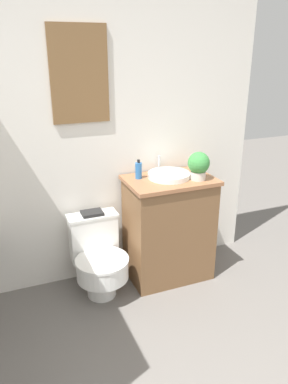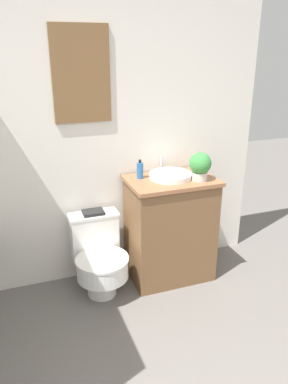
{
  "view_description": "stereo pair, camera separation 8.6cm",
  "coord_description": "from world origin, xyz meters",
  "views": [
    {
      "loc": [
        -0.38,
        -0.35,
        1.81
      ],
      "look_at": [
        0.54,
        1.91,
        0.87
      ],
      "focal_mm": 35.0,
      "sensor_mm": 36.0,
      "label": 1
    },
    {
      "loc": [
        -0.3,
        -0.38,
        1.81
      ],
      "look_at": [
        0.54,
        1.91,
        0.87
      ],
      "focal_mm": 35.0,
      "sensor_mm": 36.0,
      "label": 2
    }
  ],
  "objects": [
    {
      "name": "wall_back",
      "position": [
        0.0,
        2.38,
        1.26
      ],
      "size": [
        3.37,
        0.07,
        2.5
      ],
      "color": "white",
      "rests_on": "ground_plane"
    },
    {
      "name": "toilet",
      "position": [
        0.24,
        2.1,
        0.3
      ],
      "size": [
        0.4,
        0.51,
        0.61
      ],
      "color": "white",
      "rests_on": "ground_plane"
    },
    {
      "name": "vanity",
      "position": [
        0.84,
        2.11,
        0.43
      ],
      "size": [
        0.68,
        0.46,
        0.86
      ],
      "color": "brown",
      "rests_on": "ground_plane"
    },
    {
      "name": "sink",
      "position": [
        0.84,
        2.13,
        0.88
      ],
      "size": [
        0.33,
        0.36,
        0.13
      ],
      "color": "white",
      "rests_on": "vanity"
    },
    {
      "name": "soap_bottle",
      "position": [
        0.61,
        2.21,
        0.93
      ],
      "size": [
        0.05,
        0.05,
        0.15
      ],
      "color": "#2D6BB2",
      "rests_on": "vanity"
    },
    {
      "name": "potted_plant",
      "position": [
        1.03,
        2.01,
        0.98
      ],
      "size": [
        0.17,
        0.17,
        0.22
      ],
      "color": "beige",
      "rests_on": "vanity"
    },
    {
      "name": "book_on_tank",
      "position": [
        0.24,
        2.23,
        0.62
      ],
      "size": [
        0.16,
        0.12,
        0.02
      ],
      "color": "black",
      "rests_on": "toilet"
    }
  ]
}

